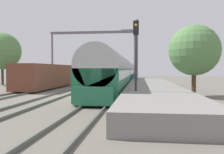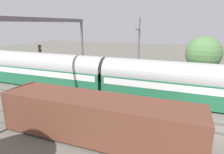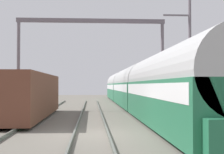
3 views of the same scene
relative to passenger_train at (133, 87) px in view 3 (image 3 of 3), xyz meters
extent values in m
plane|color=#676258|center=(-4.17, -18.58, -1.97)|extent=(120.00, 120.00, 0.00)
cube|color=#595D54|center=(-7.62, -18.58, -1.89)|extent=(0.08, 60.00, 0.16)
cube|color=#595D54|center=(-4.88, -18.58, -1.89)|extent=(0.08, 60.00, 0.16)
cube|color=#595D54|center=(-3.45, -18.58, -1.89)|extent=(0.08, 60.00, 0.16)
cube|color=#595D54|center=(-0.72, -18.58, -1.89)|extent=(0.08, 60.00, 0.16)
cube|color=#595D54|center=(0.72, -18.58, -1.89)|extent=(0.08, 60.00, 0.16)
cube|color=#236B47|center=(0.00, -16.31, -0.71)|extent=(2.90, 16.00, 2.20)
cube|color=white|center=(0.00, -16.31, -0.08)|extent=(2.93, 15.36, 0.64)
cylinder|color=#ABABAB|center=(0.00, -16.31, 0.59)|extent=(2.84, 16.00, 2.84)
cube|color=#236B47|center=(0.00, 0.04, -0.71)|extent=(2.90, 16.00, 2.20)
cube|color=white|center=(0.00, 0.04, -0.08)|extent=(2.93, 15.36, 0.64)
cylinder|color=#ABABAB|center=(0.00, 0.04, 0.59)|extent=(2.84, 16.00, 2.84)
cube|color=#236B47|center=(0.00, 16.39, -0.71)|extent=(2.90, 16.00, 2.20)
cube|color=white|center=(0.00, 16.39, -0.08)|extent=(2.93, 15.36, 0.64)
cylinder|color=#ABABAB|center=(0.00, 16.39, 0.59)|extent=(2.84, 16.00, 2.84)
cube|color=brown|center=(-8.33, -11.09, -0.46)|extent=(2.80, 13.00, 2.70)
cube|color=black|center=(-8.33, -11.09, -1.76)|extent=(2.52, 11.96, 0.10)
cylinder|color=black|center=(1.74, -5.49, -1.55)|extent=(0.25, 0.25, 0.85)
cube|color=#285684|center=(1.74, -5.49, -0.80)|extent=(0.47, 0.41, 0.64)
sphere|color=tan|center=(1.74, -5.49, -0.36)|extent=(0.24, 0.24, 0.24)
cylinder|color=#2D2D33|center=(1.92, 1.94, -0.09)|extent=(0.14, 0.14, 3.78)
cube|color=black|center=(1.92, 1.94, 2.25)|extent=(0.36, 0.20, 0.90)
sphere|color=yellow|center=(1.92, 1.82, 2.25)|extent=(0.16, 0.16, 0.16)
cylinder|color=slate|center=(-10.33, -4.36, 1.78)|extent=(0.28, 0.28, 7.50)
cylinder|color=slate|center=(2.00, -4.36, 1.78)|extent=(0.28, 0.28, 7.50)
cube|color=slate|center=(-4.17, -4.36, 5.71)|extent=(12.73, 0.24, 0.36)
cylinder|color=slate|center=(2.40, -11.17, 2.03)|extent=(0.20, 0.20, 8.00)
cube|color=slate|center=(1.50, -11.17, 4.83)|extent=(1.80, 0.10, 0.10)
camera|label=1|loc=(2.69, -38.05, 0.33)|focal=37.38mm
camera|label=2|loc=(-18.59, -16.05, 5.39)|focal=31.19mm
camera|label=3|loc=(-4.15, -33.11, 0.15)|focal=53.82mm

